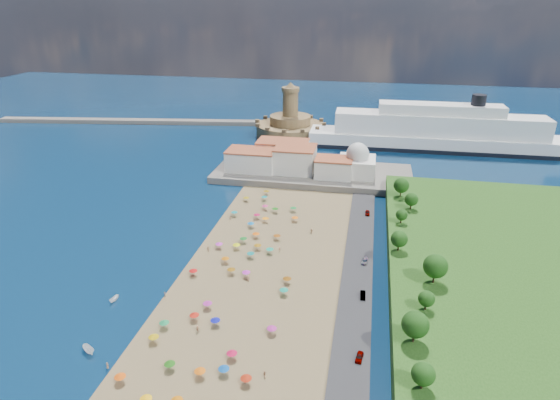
# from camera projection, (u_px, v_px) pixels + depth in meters

# --- Properties ---
(ground) EXTENTS (700.00, 700.00, 0.00)m
(ground) POSITION_uv_depth(u_px,v_px,m) (253.00, 251.00, 152.99)
(ground) COLOR #071938
(ground) RESTS_ON ground
(terrace) EXTENTS (90.00, 36.00, 3.00)m
(terrace) POSITION_uv_depth(u_px,v_px,m) (313.00, 174.00, 216.43)
(terrace) COLOR #59544C
(terrace) RESTS_ON ground
(jetty) EXTENTS (18.00, 70.00, 2.40)m
(jetty) POSITION_uv_depth(u_px,v_px,m) (281.00, 150.00, 251.99)
(jetty) COLOR #59544C
(jetty) RESTS_ON ground
(breakwater) EXTENTS (199.03, 34.77, 2.60)m
(breakwater) POSITION_uv_depth(u_px,v_px,m) (149.00, 121.00, 309.85)
(breakwater) COLOR #59544C
(breakwater) RESTS_ON ground
(waterfront_buildings) EXTENTS (57.00, 29.00, 11.00)m
(waterfront_buildings) POSITION_uv_depth(u_px,v_px,m) (285.00, 159.00, 216.80)
(waterfront_buildings) COLOR silver
(waterfront_buildings) RESTS_ON terrace
(domed_building) EXTENTS (16.00, 16.00, 15.00)m
(domed_building) POSITION_uv_depth(u_px,v_px,m) (357.00, 162.00, 208.14)
(domed_building) COLOR silver
(domed_building) RESTS_ON terrace
(fortress) EXTENTS (40.00, 40.00, 32.40)m
(fortress) POSITION_uv_depth(u_px,v_px,m) (290.00, 126.00, 276.88)
(fortress) COLOR olive
(fortress) RESTS_ON ground
(cruise_ship) EXTENTS (139.40, 22.71, 30.38)m
(cruise_ship) POSITION_uv_depth(u_px,v_px,m) (438.00, 133.00, 253.68)
(cruise_ship) COLOR black
(cruise_ship) RESTS_ON ground
(beach_parasols) EXTENTS (30.96, 115.30, 2.20)m
(beach_parasols) POSITION_uv_depth(u_px,v_px,m) (240.00, 263.00, 141.84)
(beach_parasols) COLOR gray
(beach_parasols) RESTS_ON beach
(beachgoers) EXTENTS (37.26, 79.20, 1.88)m
(beachgoers) POSITION_uv_depth(u_px,v_px,m) (238.00, 265.00, 142.74)
(beachgoers) COLOR tan
(beachgoers) RESTS_ON beach
(moored_boats) EXTENTS (7.81, 23.44, 1.69)m
(moored_boats) POSITION_uv_depth(u_px,v_px,m) (98.00, 331.00, 114.76)
(moored_boats) COLOR white
(moored_boats) RESTS_ON ground
(parked_cars) EXTENTS (2.27, 83.17, 1.36)m
(parked_cars) POSITION_uv_depth(u_px,v_px,m) (364.00, 268.00, 140.99)
(parked_cars) COLOR gray
(parked_cars) RESTS_ON promenade
(hillside_trees) EXTENTS (14.42, 103.68, 8.29)m
(hillside_trees) POSITION_uv_depth(u_px,v_px,m) (414.00, 249.00, 133.46)
(hillside_trees) COLOR #382314
(hillside_trees) RESTS_ON hillside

